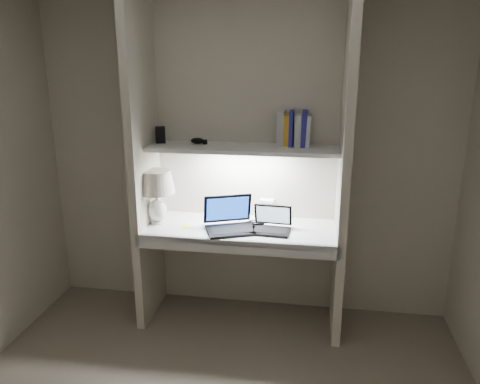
% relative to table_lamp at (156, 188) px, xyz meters
% --- Properties ---
extents(back_wall, '(3.20, 0.01, 2.50)m').
position_rel_table_lamp_xyz_m(back_wall, '(0.64, 0.29, 0.20)').
color(back_wall, beige).
rests_on(back_wall, floor).
extents(alcove_panel_left, '(0.06, 0.55, 2.50)m').
position_rel_table_lamp_xyz_m(alcove_panel_left, '(-0.09, 0.02, 0.20)').
color(alcove_panel_left, beige).
rests_on(alcove_panel_left, floor).
extents(alcove_panel_right, '(0.06, 0.55, 2.50)m').
position_rel_table_lamp_xyz_m(alcove_panel_right, '(1.37, 0.02, 0.20)').
color(alcove_panel_right, beige).
rests_on(alcove_panel_right, floor).
extents(desk, '(1.40, 0.55, 0.04)m').
position_rel_table_lamp_xyz_m(desk, '(0.64, 0.02, -0.30)').
color(desk, white).
rests_on(desk, alcove_panel_left).
extents(desk_apron, '(1.46, 0.03, 0.10)m').
position_rel_table_lamp_xyz_m(desk_apron, '(0.64, -0.24, -0.33)').
color(desk_apron, silver).
rests_on(desk_apron, desk).
extents(shelf, '(1.40, 0.36, 0.03)m').
position_rel_table_lamp_xyz_m(shelf, '(0.64, 0.11, 0.30)').
color(shelf, silver).
rests_on(shelf, back_wall).
extents(strip_light, '(0.60, 0.04, 0.02)m').
position_rel_table_lamp_xyz_m(strip_light, '(0.64, 0.11, 0.28)').
color(strip_light, white).
rests_on(strip_light, shelf).
extents(table_lamp, '(0.28, 0.28, 0.42)m').
position_rel_table_lamp_xyz_m(table_lamp, '(0.00, 0.00, 0.00)').
color(table_lamp, white).
rests_on(table_lamp, desk).
extents(laptop_main, '(0.45, 0.42, 0.24)m').
position_rel_table_lamp_xyz_m(laptop_main, '(0.57, -0.03, -0.23)').
color(laptop_main, black).
rests_on(laptop_main, desk).
extents(laptop_netbook, '(0.30, 0.26, 0.18)m').
position_rel_table_lamp_xyz_m(laptop_netbook, '(0.87, -0.02, -0.24)').
color(laptop_netbook, black).
rests_on(laptop_netbook, desk).
extents(speaker, '(0.12, 0.09, 0.16)m').
position_rel_table_lamp_xyz_m(speaker, '(0.81, 0.24, -0.20)').
color(speaker, silver).
rests_on(speaker, desk).
extents(mouse, '(0.12, 0.10, 0.04)m').
position_rel_table_lamp_xyz_m(mouse, '(0.77, 0.06, -0.26)').
color(mouse, black).
rests_on(mouse, desk).
extents(cable_coil, '(0.12, 0.12, 0.01)m').
position_rel_table_lamp_xyz_m(cable_coil, '(0.73, 0.12, -0.27)').
color(cable_coil, black).
rests_on(cable_coil, desk).
extents(sticky_note, '(0.09, 0.09, 0.00)m').
position_rel_table_lamp_xyz_m(sticky_note, '(0.23, -0.03, -0.28)').
color(sticky_note, yellow).
rests_on(sticky_note, desk).
extents(book_row, '(0.24, 0.17, 0.26)m').
position_rel_table_lamp_xyz_m(book_row, '(1.00, 0.20, 0.44)').
color(book_row, silver).
rests_on(book_row, shelf).
extents(shelf_box, '(0.09, 0.07, 0.12)m').
position_rel_table_lamp_xyz_m(shelf_box, '(0.00, 0.15, 0.38)').
color(shelf_box, black).
rests_on(shelf_box, shelf).
extents(shelf_gadget, '(0.12, 0.09, 0.05)m').
position_rel_table_lamp_xyz_m(shelf_gadget, '(0.29, 0.16, 0.34)').
color(shelf_gadget, black).
rests_on(shelf_gadget, shelf).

